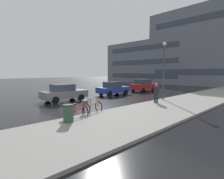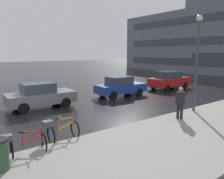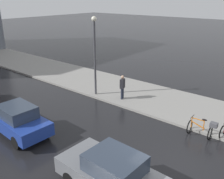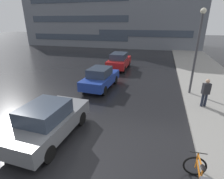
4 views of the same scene
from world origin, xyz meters
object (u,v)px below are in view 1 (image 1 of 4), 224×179
bicycle_second (91,106)px  car_red (143,85)px  streetlamp (164,66)px  car_grey (64,93)px  pedestrian (156,93)px  bicycle_nearest (75,111)px  car_blue (113,89)px  trash_bin (68,115)px

bicycle_second → car_red: car_red is taller
bicycle_second → streetlamp: streetlamp is taller
car_grey → pedestrian: bearing=34.6°
pedestrian → car_red: bearing=132.3°
car_grey → car_red: size_ratio=0.99×
bicycle_nearest → car_blue: size_ratio=0.34×
car_blue → trash_bin: (6.72, -9.69, -0.25)m
bicycle_nearest → streetlamp: 9.68m
streetlamp → trash_bin: 10.47m
car_red → streetlamp: size_ratio=0.77×
car_grey → streetlamp: bearing=46.4°
car_blue → streetlamp: 6.73m
car_blue → pedestrian: bearing=-12.9°
bicycle_second → car_grey: (-5.67, 1.13, 0.28)m
car_grey → pedestrian: 8.30m
bicycle_nearest → car_blue: 10.70m
car_blue → trash_bin: car_blue is taller
streetlamp → car_blue: bearing=-176.3°
car_grey → streetlamp: streetlamp is taller
car_grey → car_red: (0.10, 12.11, 0.06)m
trash_bin → pedestrian: bearing=90.0°
bicycle_nearest → car_grey: size_ratio=0.34×
bicycle_nearest → car_red: 15.90m
bicycle_second → car_blue: size_ratio=0.33×
bicycle_second → car_red: 14.37m
bicycle_second → car_red: (-5.57, 13.24, 0.34)m
car_grey → car_blue: bearing=89.0°
bicycle_second → car_grey: 5.79m
car_grey → pedestrian: pedestrian is taller
car_red → bicycle_second: bearing=-67.2°
car_red → streetlamp: (6.24, -5.45, 2.44)m
bicycle_nearest → car_grey: (-6.10, 2.60, 0.31)m
pedestrian → bicycle_nearest: bearing=-95.7°
car_grey → car_blue: size_ratio=1.01×
pedestrian → car_blue: bearing=167.1°
car_blue → car_red: size_ratio=0.98×
car_red → streetlamp: bearing=-41.1°
car_blue → pedestrian: pedestrian is taller
car_grey → trash_bin: size_ratio=3.93×
car_blue → bicycle_second: bearing=-53.0°
streetlamp → car_grey: bearing=-133.6°
car_red → trash_bin: 16.94m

